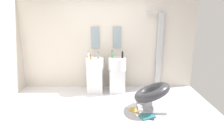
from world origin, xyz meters
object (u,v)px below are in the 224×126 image
pedestal_sink_left (95,74)px  soap_bottle_amber (91,57)px  magazine_navy (148,117)px  magazine_ochre (135,110)px  shower_column (159,49)px  coffee_mug (140,111)px  magazine_teal (147,117)px  soap_bottle_clear (88,55)px  soap_bottle_green (112,54)px  soap_bottle_grey (98,56)px  pedestal_sink_right (117,74)px  lounge_chair (152,94)px  soap_bottle_black (122,55)px

pedestal_sink_left → soap_bottle_amber: (-0.08, -0.15, 0.48)m
magazine_navy → magazine_ochre: same height
shower_column → coffee_mug: shower_column is taller
magazine_teal → coffee_mug: bearing=98.6°
pedestal_sink_left → magazine_ochre: pedestal_sink_left is taller
pedestal_sink_left → soap_bottle_clear: (-0.16, 0.03, 0.50)m
soap_bottle_green → soap_bottle_clear: bearing=-179.0°
magazine_navy → coffee_mug: coffee_mug is taller
shower_column → soap_bottle_grey: 1.66m
pedestal_sink_right → soap_bottle_grey: (-0.48, -0.13, 0.51)m
lounge_chair → magazine_ochre: size_ratio=4.44×
magazine_teal → soap_bottle_amber: 1.96m
magazine_ochre → coffee_mug: (0.11, -0.10, 0.04)m
shower_column → soap_bottle_green: bearing=-168.9°
magazine_navy → soap_bottle_grey: (-1.04, 1.22, 0.97)m
lounge_chair → soap_bottle_black: soap_bottle_black is taller
coffee_mug → soap_bottle_black: size_ratio=0.51×
magazine_ochre → soap_bottle_amber: bearing=173.1°
pedestal_sink_left → soap_bottle_amber: size_ratio=8.03×
pedestal_sink_right → coffee_mug: (0.44, -1.19, -0.42)m
shower_column → soap_bottle_amber: bearing=-166.3°
pedestal_sink_right → soap_bottle_clear: 0.90m
pedestal_sink_right → soap_bottle_amber: 0.83m
magazine_ochre → soap_bottle_clear: (-1.08, 1.13, 0.97)m
magazine_teal → soap_bottle_amber: (-1.21, 1.22, 0.94)m
soap_bottle_green → soap_bottle_grey: 0.39m
soap_bottle_grey → shower_column: bearing=14.6°
pedestal_sink_right → magazine_teal: 1.54m
shower_column → soap_bottle_clear: shower_column is taller
lounge_chair → soap_bottle_green: 1.50m
magazine_teal → soap_bottle_green: soap_bottle_green is taller
lounge_chair → coffee_mug: lounge_chair is taller
soap_bottle_clear → coffee_mug: bearing=-45.9°
lounge_chair → soap_bottle_amber: bearing=147.1°
soap_bottle_amber → soap_bottle_grey: 0.19m
pedestal_sink_right → soap_bottle_amber: size_ratio=8.03×
pedestal_sink_left → soap_bottle_black: (0.71, -0.00, 0.51)m
shower_column → soap_bottle_black: 1.04m
magazine_ochre → pedestal_sink_right: bearing=143.7°
magazine_navy → coffee_mug: size_ratio=2.77×
magazine_navy → soap_bottle_clear: bearing=152.0°
magazine_ochre → soap_bottle_clear: bearing=170.5°
soap_bottle_amber → shower_column: bearing=13.7°
soap_bottle_amber → soap_bottle_grey: soap_bottle_grey is taller
pedestal_sink_right → shower_column: 1.31m
pedestal_sink_left → pedestal_sink_right: bearing=0.0°
pedestal_sink_left → soap_bottle_grey: soap_bottle_grey is taller
lounge_chair → soap_bottle_clear: soap_bottle_clear is taller
pedestal_sink_left → magazine_teal: bearing=-50.4°
pedestal_sink_right → coffee_mug: bearing=-69.7°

